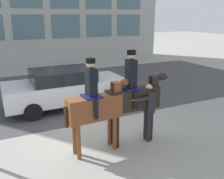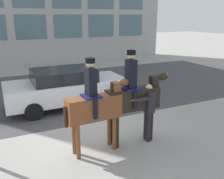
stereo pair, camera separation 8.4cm
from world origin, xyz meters
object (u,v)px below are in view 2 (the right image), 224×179
Objects in this scene: mounted_horse_lead at (95,105)px; pedestrian_bystander at (148,108)px; street_car_near_lane at (66,87)px; mounted_horse_companion at (134,96)px.

pedestrian_bystander is at bearing -5.77° from mounted_horse_lead.
street_car_near_lane is at bearing 83.57° from mounted_horse_lead.
mounted_horse_companion is 0.55m from pedestrian_bystander.
pedestrian_bystander is 0.36× the size of street_car_near_lane.
mounted_horse_lead is 1.49× the size of pedestrian_bystander.
mounted_horse_companion is at bearing -0.18° from mounted_horse_lead.
mounted_horse_companion is at bearing -16.79° from pedestrian_bystander.
mounted_horse_companion is 3.91m from street_car_near_lane.
mounted_horse_lead is 3.85m from street_car_near_lane.
street_car_near_lane is (-1.33, 3.89, -0.21)m from pedestrian_bystander.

